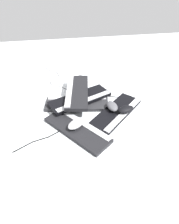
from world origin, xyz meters
name	(u,v)px	position (x,y,z in m)	size (l,w,h in m)	color
ground_plane	(92,116)	(0.00, 0.00, 0.00)	(3.20, 3.20, 0.00)	silver
keyboard_0	(116,112)	(0.17, 0.00, 0.01)	(0.42, 0.41, 0.03)	black
keyboard_1	(77,104)	(-0.08, 0.14, 0.01)	(0.46, 0.21, 0.03)	#232326
keyboard_2	(77,129)	(-0.11, -0.12, 0.01)	(0.39, 0.44, 0.03)	black
keyboard_3	(80,99)	(-0.06, 0.15, 0.04)	(0.46, 0.31, 0.03)	black
keyboard_4	(77,92)	(-0.07, 0.20, 0.07)	(0.22, 0.46, 0.03)	black
mouse_0	(112,106)	(0.14, 0.02, 0.05)	(0.11, 0.07, 0.04)	#4C4C51
mouse_1	(80,79)	(-0.02, 0.49, 0.02)	(0.11, 0.07, 0.04)	#4C4C51
mouse_2	(126,109)	(0.22, -0.03, 0.05)	(0.11, 0.07, 0.04)	black
mouse_3	(76,124)	(-0.12, -0.12, 0.05)	(0.11, 0.07, 0.04)	#B7B7BC
cable_0	(60,80)	(-0.19, 0.51, 0.00)	(0.33, 0.43, 0.01)	#59595B
cable_1	(72,116)	(-0.13, 0.02, 0.00)	(0.71, 0.47, 0.01)	black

